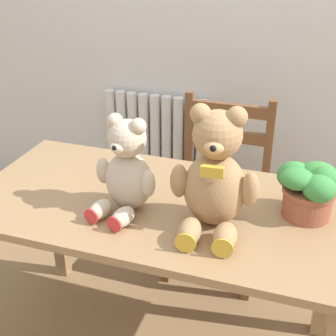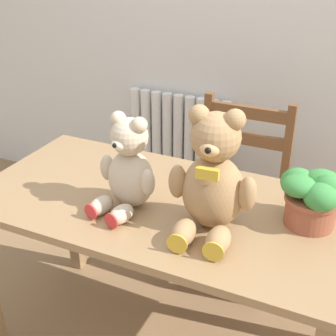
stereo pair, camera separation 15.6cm
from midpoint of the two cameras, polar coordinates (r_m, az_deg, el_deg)
wall_back at (r=2.60m, az=12.81°, el=19.28°), size 8.00×0.04×2.60m
radiator at (r=2.94m, az=2.73°, el=1.17°), size 0.66×0.10×0.76m
dining_table at (r=1.78m, az=1.70°, el=-7.14°), size 1.39×0.71×0.74m
wooden_chair_behind at (r=2.39m, az=10.03°, el=-3.12°), size 0.46×0.43×0.90m
teddy_bear_left at (r=1.62m, az=-2.13°, el=-0.18°), size 0.25×0.26×0.35m
teddy_bear_right at (r=1.50m, az=8.43°, el=-1.47°), size 0.29×0.30×0.42m
potted_plant at (r=1.63m, az=19.86°, el=-3.28°), size 0.21×0.19×0.19m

